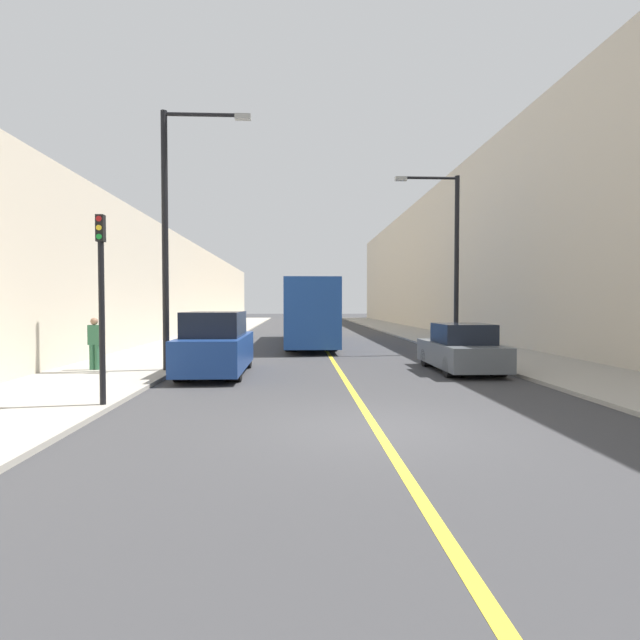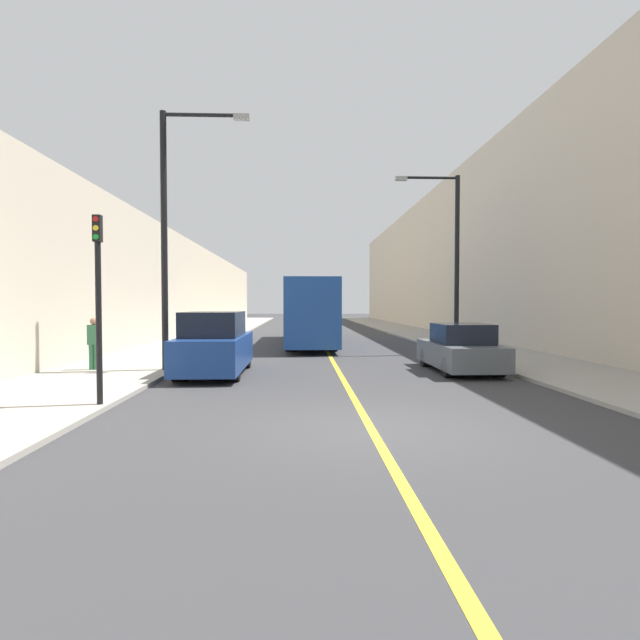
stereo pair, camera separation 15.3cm
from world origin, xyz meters
The scene contains 13 objects.
ground_plane centered at (0.00, 0.00, 0.00)m, with size 200.00×200.00×0.00m, color #38383A.
sidewalk_left centered at (-7.18, 30.00, 0.05)m, with size 3.97×72.00×0.11m, color #9E998E.
sidewalk_right centered at (7.18, 30.00, 0.05)m, with size 3.97×72.00×0.11m, color #9E998E.
building_row_left centered at (-11.17, 30.00, 3.40)m, with size 4.00×72.00×6.80m, color beige.
building_row_right centered at (11.17, 30.00, 5.60)m, with size 4.00×72.00×11.20m, color beige.
road_center_line centered at (0.00, 30.00, 0.00)m, with size 0.16×72.00×0.01m, color gold.
bus centered at (-0.72, 18.27, 1.77)m, with size 2.41×12.74×3.32m.
parked_suv_left centered at (-3.87, 6.83, 0.90)m, with size 1.86×4.80×1.95m.
car_right_near centered at (3.92, 7.19, 0.70)m, with size 1.81×4.23×1.55m.
street_lamp_left centered at (-5.26, 7.24, 4.71)m, with size 2.79×0.24×8.07m.
street_lamp_right centered at (5.25, 12.60, 4.44)m, with size 2.79×0.24×7.56m.
traffic_light centered at (-5.40, 1.83, 2.24)m, with size 0.16×0.18×3.90m.
pedestrian centered at (-7.77, 7.39, 0.96)m, with size 0.36×0.23×1.65m.
Camera 1 is at (-1.39, -8.62, 2.19)m, focal length 28.00 mm.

